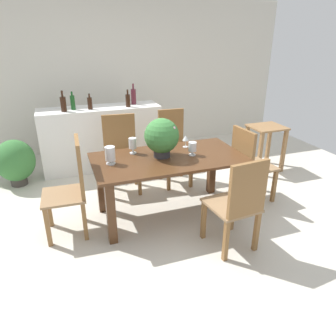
# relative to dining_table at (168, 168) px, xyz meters

# --- Properties ---
(ground_plane) EXTENTS (7.04, 7.04, 0.00)m
(ground_plane) POSITION_rel_dining_table_xyz_m (0.00, 0.09, -0.60)
(ground_plane) COLOR beige
(back_wall) EXTENTS (6.40, 0.10, 2.60)m
(back_wall) POSITION_rel_dining_table_xyz_m (0.00, 2.69, 0.70)
(back_wall) COLOR beige
(back_wall) RESTS_ON ground
(dining_table) EXTENTS (1.71, 0.90, 0.74)m
(dining_table) POSITION_rel_dining_table_xyz_m (0.00, 0.00, 0.00)
(dining_table) COLOR #4C2D19
(dining_table) RESTS_ON ground
(chair_near_right) EXTENTS (0.48, 0.52, 1.00)m
(chair_near_right) POSITION_rel_dining_table_xyz_m (0.40, -0.88, -0.05)
(chair_near_right) COLOR brown
(chair_near_right) RESTS_ON ground
(chair_foot_end) EXTENTS (0.49, 0.49, 0.97)m
(chair_foot_end) POSITION_rel_dining_table_xyz_m (1.07, -0.01, -0.06)
(chair_foot_end) COLOR brown
(chair_foot_end) RESTS_ON ground
(chair_far_right) EXTENTS (0.42, 0.48, 1.05)m
(chair_far_right) POSITION_rel_dining_table_xyz_m (0.39, 0.88, -0.04)
(chair_far_right) COLOR brown
(chair_far_right) RESTS_ON ground
(chair_head_end) EXTENTS (0.46, 0.48, 1.06)m
(chair_head_end) POSITION_rel_dining_table_xyz_m (-1.07, -0.00, -0.02)
(chair_head_end) COLOR brown
(chair_head_end) RESTS_ON ground
(chair_far_left) EXTENTS (0.51, 0.46, 1.04)m
(chair_far_left) POSITION_rel_dining_table_xyz_m (-0.37, 0.87, -0.03)
(chair_far_left) COLOR brown
(chair_far_left) RESTS_ON ground
(flower_centerpiece) EXTENTS (0.39, 0.39, 0.44)m
(flower_centerpiece) POSITION_rel_dining_table_xyz_m (-0.06, 0.04, 0.37)
(flower_centerpiece) COLOR #333338
(flower_centerpiece) RESTS_ON dining_table
(crystal_vase_left) EXTENTS (0.11, 0.11, 0.19)m
(crystal_vase_left) POSITION_rel_dining_table_xyz_m (-0.65, 0.02, 0.25)
(crystal_vase_left) COLOR silver
(crystal_vase_left) RESTS_ON dining_table
(crystal_vase_center_near) EXTENTS (0.09, 0.09, 0.19)m
(crystal_vase_center_near) POSITION_rel_dining_table_xyz_m (-0.35, 0.25, 0.25)
(crystal_vase_center_near) COLOR silver
(crystal_vase_center_near) RESTS_ON dining_table
(crystal_vase_right) EXTENTS (0.09, 0.09, 0.16)m
(crystal_vase_right) POSITION_rel_dining_table_xyz_m (0.28, -0.03, 0.23)
(crystal_vase_right) COLOR silver
(crystal_vase_right) RESTS_ON dining_table
(wine_glass) EXTENTS (0.08, 0.08, 0.15)m
(wine_glass) POSITION_rel_dining_table_xyz_m (0.31, 0.25, 0.24)
(wine_glass) COLOR silver
(wine_glass) RESTS_ON dining_table
(kitchen_counter) EXTENTS (1.85, 0.53, 0.98)m
(kitchen_counter) POSITION_rel_dining_table_xyz_m (-0.50, 1.75, -0.11)
(kitchen_counter) COLOR silver
(kitchen_counter) RESTS_ON ground
(wine_bottle_dark) EXTENTS (0.07, 0.07, 0.27)m
(wine_bottle_dark) POSITION_rel_dining_table_xyz_m (-0.88, 1.73, 0.48)
(wine_bottle_dark) COLOR #194C1E
(wine_bottle_dark) RESTS_ON kitchen_counter
(wine_bottle_clear) EXTENTS (0.07, 0.07, 0.23)m
(wine_bottle_clear) POSITION_rel_dining_table_xyz_m (-0.64, 1.67, 0.47)
(wine_bottle_clear) COLOR black
(wine_bottle_clear) RESTS_ON kitchen_counter
(wine_bottle_green) EXTENTS (0.07, 0.07, 0.26)m
(wine_bottle_green) POSITION_rel_dining_table_xyz_m (-0.07, 1.64, 0.48)
(wine_bottle_green) COLOR black
(wine_bottle_green) RESTS_ON kitchen_counter
(wine_bottle_tall) EXTENTS (0.08, 0.08, 0.30)m
(wine_bottle_tall) POSITION_rel_dining_table_xyz_m (-1.02, 1.64, 0.49)
(wine_bottle_tall) COLOR black
(wine_bottle_tall) RESTS_ON kitchen_counter
(wine_bottle_amber) EXTENTS (0.08, 0.08, 0.32)m
(wine_bottle_amber) POSITION_rel_dining_table_xyz_m (0.06, 1.81, 0.50)
(wine_bottle_amber) COLOR #511E28
(wine_bottle_amber) RESTS_ON kitchen_counter
(side_table) EXTENTS (0.51, 0.46, 0.71)m
(side_table) POSITION_rel_dining_table_xyz_m (1.90, 0.78, -0.10)
(side_table) COLOR olive
(side_table) RESTS_ON ground
(potted_plant_floor) EXTENTS (0.54, 0.54, 0.67)m
(potted_plant_floor) POSITION_rel_dining_table_xyz_m (-1.77, 1.48, -0.24)
(potted_plant_floor) COLOR #423D38
(potted_plant_floor) RESTS_ON ground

